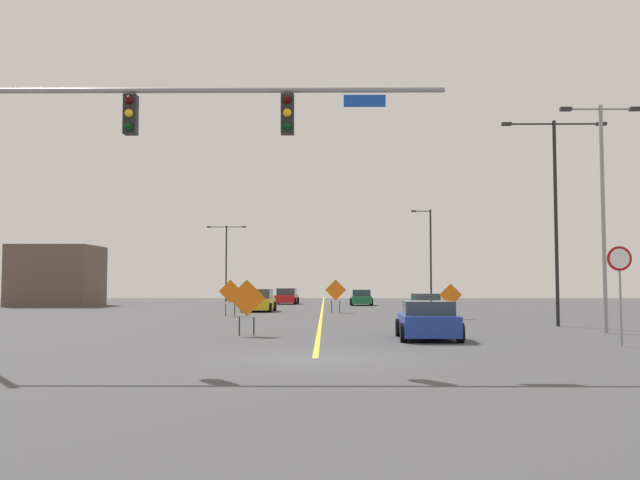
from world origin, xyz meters
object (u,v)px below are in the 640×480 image
(street_lamp_far_left, at_px, (226,256))
(construction_sign_left_lane, at_px, (230,293))
(construction_sign_median_near, at_px, (247,300))
(car_silver_far, at_px, (425,304))
(street_lamp_mid_left, at_px, (556,203))
(car_yellow_distant, at_px, (259,301))
(stop_sign, at_px, (620,276))
(construction_sign_left_shoulder, at_px, (336,291))
(street_lamp_near_left, at_px, (429,253))
(car_red_near, at_px, (287,297))
(car_green_mid, at_px, (361,298))
(street_lamp_mid_right, at_px, (603,199))
(construction_sign_right_shoulder, at_px, (451,296))
(car_blue_passing, at_px, (428,321))
(traffic_signal_assembly, at_px, (128,143))

(street_lamp_far_left, height_order, construction_sign_left_lane, street_lamp_far_left)
(construction_sign_left_lane, bearing_deg, construction_sign_median_near, -80.11)
(car_silver_far, bearing_deg, street_lamp_mid_left, -76.03)
(street_lamp_far_left, relative_size, car_yellow_distant, 1.99)
(stop_sign, distance_m, construction_sign_median_near, 12.76)
(car_silver_far, bearing_deg, construction_sign_left_shoulder, -176.73)
(stop_sign, xyz_separation_m, construction_sign_left_lane, (-14.68, 20.21, -0.77))
(street_lamp_near_left, relative_size, car_red_near, 1.97)
(street_lamp_far_left, relative_size, car_green_mid, 2.01)
(construction_sign_left_lane, bearing_deg, construction_sign_left_shoulder, 38.17)
(street_lamp_mid_right, distance_m, street_lamp_far_left, 53.60)
(street_lamp_mid_right, relative_size, construction_sign_left_shoulder, 4.07)
(street_lamp_mid_right, xyz_separation_m, construction_sign_left_shoulder, (-10.23, 19.26, -3.82))
(street_lamp_near_left, height_order, construction_sign_left_shoulder, street_lamp_near_left)
(construction_sign_right_shoulder, bearing_deg, car_silver_far, 91.81)
(construction_sign_left_shoulder, bearing_deg, car_blue_passing, -82.74)
(street_lamp_near_left, relative_size, car_yellow_distant, 2.05)
(construction_sign_right_shoulder, height_order, car_green_mid, construction_sign_right_shoulder)
(car_red_near, height_order, car_yellow_distant, car_yellow_distant)
(construction_sign_left_lane, height_order, car_yellow_distant, construction_sign_left_lane)
(street_lamp_mid_right, xyz_separation_m, car_yellow_distant, (-15.50, 21.39, -4.50))
(car_yellow_distant, distance_m, car_green_mid, 16.30)
(street_lamp_mid_right, relative_size, car_blue_passing, 2.31)
(street_lamp_near_left, xyz_separation_m, street_lamp_mid_right, (1.67, -35.00, 0.54))
(street_lamp_far_left, relative_size, construction_sign_left_shoulder, 3.75)
(street_lamp_near_left, bearing_deg, street_lamp_mid_right, -87.28)
(street_lamp_mid_right, xyz_separation_m, construction_sign_median_near, (-13.81, -1.48, -3.92))
(construction_sign_median_near, distance_m, construction_sign_left_lane, 16.01)
(street_lamp_mid_right, relative_size, street_lamp_far_left, 1.08)
(construction_sign_median_near, xyz_separation_m, car_red_near, (-0.81, 41.03, -0.60))
(stop_sign, distance_m, car_silver_far, 25.68)
(construction_sign_left_shoulder, xyz_separation_m, construction_sign_right_shoulder, (6.24, -7.83, -0.19))
(street_lamp_near_left, bearing_deg, street_lamp_mid_left, -87.71)
(traffic_signal_assembly, height_order, car_green_mid, traffic_signal_assembly)
(street_lamp_far_left, height_order, car_yellow_distant, street_lamp_far_left)
(street_lamp_far_left, distance_m, car_silver_far, 34.48)
(stop_sign, xyz_separation_m, car_blue_passing, (-5.49, 2.75, -1.53))
(street_lamp_mid_left, bearing_deg, construction_sign_median_near, -156.61)
(street_lamp_far_left, bearing_deg, street_lamp_mid_right, -66.08)
(street_lamp_mid_right, xyz_separation_m, car_red_near, (-14.62, 39.55, -4.52))
(street_lamp_far_left, bearing_deg, construction_sign_left_shoulder, -68.84)
(stop_sign, xyz_separation_m, street_lamp_far_left, (-19.86, 54.92, 2.80))
(car_yellow_distant, bearing_deg, construction_sign_median_near, -85.76)
(construction_sign_median_near, bearing_deg, street_lamp_mid_right, 6.11)
(street_lamp_mid_right, bearing_deg, car_yellow_distant, 125.93)
(stop_sign, height_order, street_lamp_far_left, street_lamp_far_left)
(construction_sign_median_near, bearing_deg, stop_sign, -20.42)
(car_red_near, bearing_deg, construction_sign_left_shoulder, -77.79)
(street_lamp_far_left, xyz_separation_m, car_yellow_distant, (6.23, -27.61, -4.23))
(car_green_mid, bearing_deg, street_lamp_far_left, 136.53)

